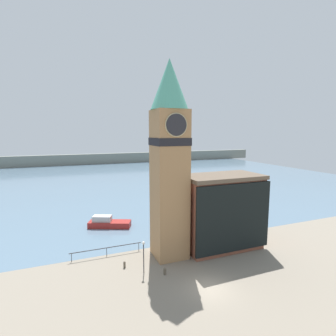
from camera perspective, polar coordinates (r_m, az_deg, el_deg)
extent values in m
plane|color=gray|center=(28.88, 9.26, -24.56)|extent=(160.00, 160.00, 0.00)
cube|color=slate|center=(94.17, -13.53, -1.87)|extent=(160.00, 120.00, 0.00)
cube|color=gray|center=(133.26, -16.02, 1.90)|extent=(180.00, 3.00, 5.00)
cube|color=#333338|center=(35.12, -13.23, -16.56)|extent=(8.90, 0.08, 0.08)
cylinder|color=#333338|center=(35.08, -20.26, -17.83)|extent=(0.07, 0.07, 1.05)
cylinder|color=#333338|center=(35.34, -13.21, -17.34)|extent=(0.07, 0.07, 1.05)
cylinder|color=#333338|center=(36.08, -6.39, -16.63)|extent=(0.07, 0.07, 1.05)
cube|color=#9E754C|center=(31.94, 0.31, -3.76)|extent=(3.87, 3.87, 18.04)
cube|color=black|center=(31.31, 0.32, 5.77)|extent=(3.99, 3.99, 0.90)
cylinder|color=tan|center=(29.46, 1.79, 9.37)|extent=(2.67, 0.12, 2.67)
cylinder|color=#232328|center=(29.39, 1.86, 9.37)|extent=(2.43, 0.12, 2.43)
cylinder|color=tan|center=(32.11, 3.67, 9.22)|extent=(0.12, 2.67, 2.67)
cylinder|color=#232328|center=(32.14, 3.81, 9.22)|extent=(0.12, 2.43, 2.43)
cone|color=#51A88E|center=(31.78, 0.33, 17.80)|extent=(4.46, 4.46, 5.80)
cube|color=brown|center=(36.26, 11.51, -9.58)|extent=(10.08, 5.42, 9.37)
cube|color=brown|center=(35.12, 11.73, -1.86)|extent=(10.48, 5.82, 0.50)
cube|color=black|center=(33.97, 14.20, -10.53)|extent=(10.58, 0.30, 8.62)
cube|color=maroon|center=(44.93, -12.57, -11.82)|extent=(7.06, 4.62, 0.96)
cube|color=#B2B2B2|center=(44.93, -14.14, -10.61)|extent=(3.33, 2.55, 0.92)
cylinder|color=brown|center=(32.39, -9.45, -20.11)|extent=(0.25, 0.25, 0.62)
sphere|color=brown|center=(32.25, -9.46, -19.63)|extent=(0.27, 0.27, 0.27)
cylinder|color=brown|center=(30.69, -0.69, -21.67)|extent=(0.32, 0.32, 0.63)
sphere|color=brown|center=(30.54, -0.69, -21.16)|extent=(0.33, 0.33, 0.33)
cylinder|color=black|center=(30.43, -5.32, -19.02)|extent=(0.10, 0.10, 3.40)
sphere|color=silver|center=(29.66, -5.36, -15.92)|extent=(0.32, 0.32, 0.32)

